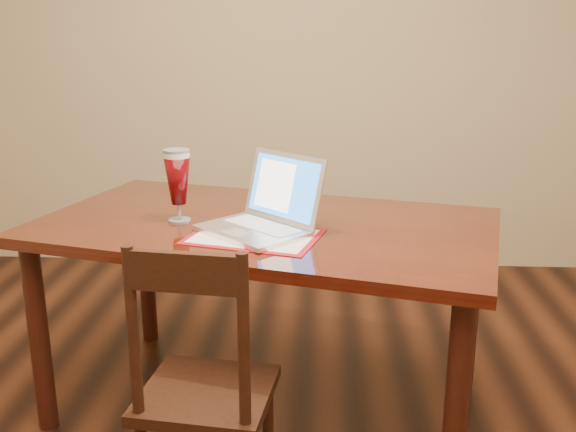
{
  "coord_description": "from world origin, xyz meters",
  "views": [
    {
      "loc": [
        0.08,
        -1.48,
        1.45
      ],
      "look_at": [
        -0.05,
        0.73,
        0.82
      ],
      "focal_mm": 40.0,
      "sensor_mm": 36.0,
      "label": 1
    }
  ],
  "objects": [
    {
      "name": "dining_table",
      "position": [
        -0.15,
        0.79,
        0.69
      ],
      "size": [
        1.85,
        1.34,
        1.05
      ],
      "rotation": [
        0.0,
        0.0,
        -0.26
      ],
      "color": "#441609",
      "rests_on": "ground"
    },
    {
      "name": "dining_chair",
      "position": [
        -0.27,
        0.2,
        0.43
      ],
      "size": [
        0.43,
        0.41,
        0.91
      ],
      "rotation": [
        0.0,
        0.0,
        -0.12
      ],
      "color": "black",
      "rests_on": "ground"
    }
  ]
}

